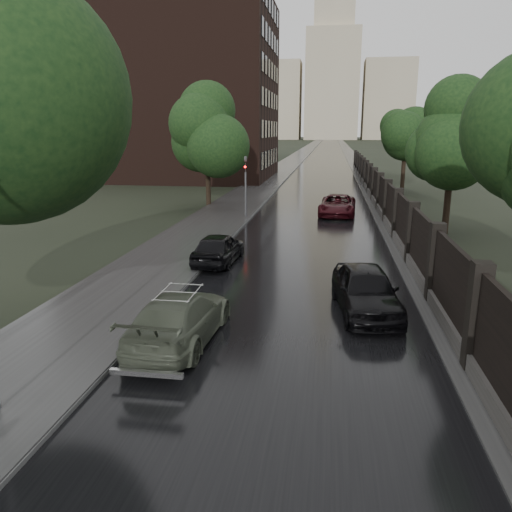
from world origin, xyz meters
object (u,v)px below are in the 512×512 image
at_px(volga_sedan, 180,318).
at_px(car_right_near, 366,290).
at_px(tree_right_c, 406,138).
at_px(traffic_light, 246,182).
at_px(tree_right_b, 453,143).
at_px(hatchback_left, 218,248).
at_px(tree_left_far, 207,135).
at_px(car_right_far, 337,205).

height_order(volga_sedan, car_right_near, car_right_near).
relative_size(tree_right_c, car_right_near, 1.59).
bearing_deg(traffic_light, tree_right_b, -14.24).
relative_size(tree_right_c, hatchback_left, 1.76).
distance_m(tree_right_b, car_right_near, 14.98).
distance_m(tree_right_b, tree_right_c, 18.00).
bearing_deg(tree_right_c, tree_right_b, -90.00).
xyz_separation_m(tree_left_far, car_right_near, (10.30, -21.41, -4.49)).
distance_m(traffic_light, volga_sedan, 19.53).
xyz_separation_m(car_right_near, car_right_far, (-0.70, 18.58, -0.06)).
distance_m(tree_right_c, volga_sedan, 36.18).
relative_size(tree_left_far, volga_sedan, 1.57).
xyz_separation_m(tree_right_c, car_right_near, (-5.20, -31.41, -4.20)).
distance_m(tree_left_far, traffic_light, 6.84).
relative_size(tree_right_b, hatchback_left, 1.76).
distance_m(tree_right_c, car_right_far, 14.74).
bearing_deg(car_right_far, tree_right_b, -37.57).
height_order(hatchback_left, car_right_far, car_right_far).
distance_m(tree_left_far, hatchback_left, 17.40).
xyz_separation_m(tree_right_b, tree_right_c, (0.00, 18.00, 0.00)).
height_order(tree_right_c, volga_sedan, tree_right_c).
height_order(tree_left_far, car_right_far, tree_left_far).
bearing_deg(volga_sedan, tree_right_b, -119.45).
bearing_deg(hatchback_left, traffic_light, -83.29).
bearing_deg(tree_left_far, hatchback_left, -74.81).
distance_m(tree_right_c, hatchback_left, 28.77).
xyz_separation_m(volga_sedan, hatchback_left, (-0.76, 8.20, -0.01)).
distance_m(tree_left_far, tree_right_c, 18.45).
distance_m(hatchback_left, car_right_far, 14.35).
xyz_separation_m(volga_sedan, car_right_near, (5.13, 3.00, 0.07)).
height_order(tree_right_b, car_right_near, tree_right_b).
bearing_deg(tree_right_b, car_right_far, 138.74).
bearing_deg(hatchback_left, tree_left_far, -71.68).
distance_m(traffic_light, hatchback_left, 11.35).
height_order(tree_right_c, hatchback_left, tree_right_c).
xyz_separation_m(tree_right_b, volga_sedan, (-10.34, -16.41, -4.26)).
bearing_deg(volga_sedan, car_right_near, -146.94).
distance_m(traffic_light, car_right_near, 17.75).
relative_size(tree_left_far, traffic_light, 1.85).
relative_size(tree_right_b, car_right_near, 1.59).
height_order(traffic_light, car_right_near, traffic_light).
distance_m(tree_right_b, volga_sedan, 19.85).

